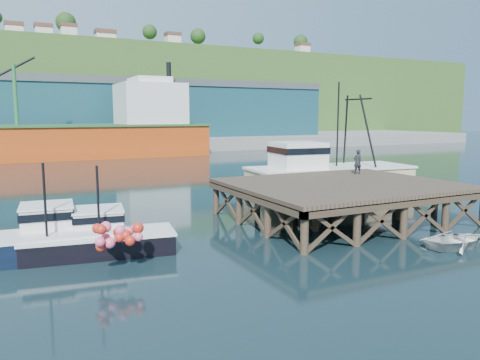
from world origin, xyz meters
TOP-DOWN VIEW (x-y plane):
  - ground at (0.00, 0.00)m, footprint 300.00×300.00m
  - wharf at (5.50, -0.19)m, footprint 12.00×10.00m
  - far_quay at (0.00, 70.00)m, footprint 160.00×40.00m
  - warehouse_mid at (0.00, 65.00)m, footprint 28.00×16.00m
  - warehouse_right at (30.00, 65.00)m, footprint 30.00×16.00m
  - cargo_ship at (-8.46, 48.00)m, footprint 55.50×10.00m
  - hillside at (0.00, 100.00)m, footprint 220.00×50.00m
  - boat_navy at (-10.00, -0.08)m, footprint 6.64×3.76m
  - boat_black at (-7.96, -0.57)m, footprint 6.54×5.45m
  - trawler at (9.85, 7.11)m, footprint 12.75×5.53m
  - dinghy at (6.59, -6.86)m, footprint 3.33×2.43m
  - dockworker at (8.88, 2.68)m, footprint 0.60×0.42m

SIDE VIEW (x-z plane):
  - ground at x=0.00m, z-range 0.00..0.00m
  - dinghy at x=6.59m, z-range 0.00..0.67m
  - boat_black at x=-7.96m, z-range -1.23..2.65m
  - boat_navy at x=-10.00m, z-range -1.21..2.83m
  - far_quay at x=0.00m, z-range 0.00..2.00m
  - trawler at x=9.85m, z-range -2.44..5.86m
  - wharf at x=5.50m, z-range 0.63..3.25m
  - dockworker at x=8.88m, z-range 2.12..3.71m
  - cargo_ship at x=-8.46m, z-range -3.56..10.19m
  - warehouse_mid at x=0.00m, z-range 2.00..11.00m
  - warehouse_right at x=30.00m, z-range 2.00..11.00m
  - hillside at x=0.00m, z-range 0.00..22.00m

